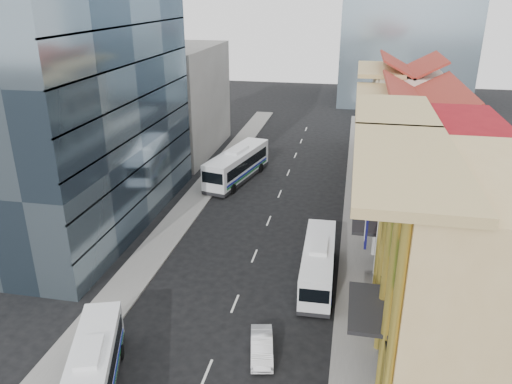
% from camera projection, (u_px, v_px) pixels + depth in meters
% --- Properties ---
extents(sidewalk_right, '(3.00, 90.00, 0.15)m').
position_uv_depth(sidewalk_right, '(358.00, 228.00, 46.52)').
color(sidewalk_right, slate).
rests_on(sidewalk_right, ground).
extents(sidewalk_left, '(3.00, 90.00, 0.15)m').
position_uv_depth(sidewalk_left, '(185.00, 213.00, 49.59)').
color(sidewalk_left, slate).
rests_on(sidewalk_left, ground).
extents(shophouse_tan, '(8.00, 14.00, 12.00)m').
position_uv_depth(shophouse_tan, '(464.00, 272.00, 27.85)').
color(shophouse_tan, '#D5B77B').
rests_on(shophouse_tan, ground).
extents(shophouse_red, '(8.00, 10.00, 12.00)m').
position_uv_depth(shophouse_red, '(436.00, 193.00, 38.76)').
color(shophouse_red, maroon).
rests_on(shophouse_red, ground).
extents(shophouse_cream_near, '(8.00, 9.00, 10.00)m').
position_uv_depth(shophouse_cream_near, '(421.00, 166.00, 47.77)').
color(shophouse_cream_near, beige).
rests_on(shophouse_cream_near, ground).
extents(shophouse_cream_mid, '(8.00, 9.00, 10.00)m').
position_uv_depth(shophouse_cream_mid, '(412.00, 140.00, 55.96)').
color(shophouse_cream_mid, beige).
rests_on(shophouse_cream_mid, ground).
extents(shophouse_cream_far, '(8.00, 12.00, 11.00)m').
position_uv_depth(shophouse_cream_far, '(406.00, 115.00, 65.32)').
color(shophouse_cream_far, beige).
rests_on(shophouse_cream_far, ground).
extents(office_tower, '(12.00, 26.00, 30.00)m').
position_uv_depth(office_tower, '(70.00, 61.00, 42.80)').
color(office_tower, '#374857').
rests_on(office_tower, ground).
extents(office_block_far, '(10.00, 18.00, 14.00)m').
position_uv_depth(office_block_far, '(177.00, 100.00, 66.53)').
color(office_block_far, gray).
rests_on(office_block_far, ground).
extents(bus_left_near, '(5.25, 9.81, 3.08)m').
position_uv_depth(bus_left_near, '(92.00, 373.00, 26.80)').
color(bus_left_near, silver).
rests_on(bus_left_near, ground).
extents(bus_left_far, '(5.42, 12.49, 3.90)m').
position_uv_depth(bus_left_far, '(237.00, 164.00, 57.68)').
color(bus_left_far, white).
rests_on(bus_left_far, ground).
extents(bus_right, '(2.56, 9.99, 3.19)m').
position_uv_depth(bus_right, '(318.00, 263.00, 37.54)').
color(bus_right, white).
rests_on(bus_right, ground).
extents(sedan_right, '(2.04, 3.95, 1.24)m').
position_uv_depth(sedan_right, '(262.00, 347.00, 30.14)').
color(sedan_right, silver).
rests_on(sedan_right, ground).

